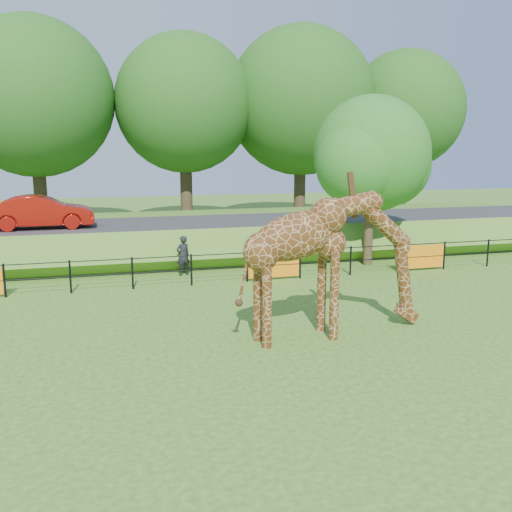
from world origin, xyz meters
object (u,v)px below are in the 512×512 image
Objects in this scene: giraffe at (334,265)px; tree_east at (373,159)px; car_red at (41,212)px; visitor at (183,256)px.

giraffe is 9.59m from tree_east.
giraffe is 1.24× the size of car_red.
visitor is (-2.67, 7.89, -1.09)m from giraffe.
tree_east reaches higher than car_red.
tree_east is at bearing -108.57° from car_red.
car_red is 6.70m from visitor.
giraffe reaches higher than car_red.
tree_east is (4.96, 7.84, 2.45)m from giraffe.
car_red is at bearing 117.98° from giraffe.
tree_east is (7.63, -0.05, 3.53)m from visitor.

